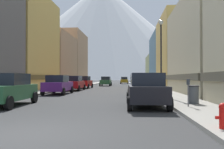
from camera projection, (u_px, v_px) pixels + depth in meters
ground_plane at (20, 135)px, 6.13m from camera, size 400.00×400.00×0.00m
sidewalk_left at (79, 86)px, 41.50m from camera, size 2.50×100.00×0.15m
sidewalk_right at (148, 86)px, 40.56m from camera, size 2.50×100.00×0.15m
storefront_left_2 at (12, 45)px, 29.38m from camera, size 9.37×10.87×11.95m
storefront_left_3 at (46, 61)px, 40.80m from camera, size 8.93×11.27×9.22m
storefront_left_4 at (70, 60)px, 52.28m from camera, size 6.56×11.46×11.71m
storefront_right_2 at (189, 54)px, 33.75m from camera, size 8.61×11.57×10.53m
storefront_right_3 at (174, 61)px, 46.42m from camera, size 8.96×13.76×10.29m
storefront_right_4 at (160, 70)px, 59.68m from camera, size 6.90×12.31×7.25m
car_left_0 at (7, 89)px, 12.68m from camera, size 2.23×4.48×1.78m
car_left_1 at (58, 85)px, 21.70m from camera, size 2.16×4.45×1.78m
car_left_2 at (74, 83)px, 27.98m from camera, size 2.09×4.41×1.78m
car_left_3 at (84, 82)px, 34.10m from camera, size 2.08×4.41×1.78m
car_right_0 at (146, 90)px, 12.20m from camera, size 2.14×4.44×1.78m
car_right_1 at (140, 85)px, 19.13m from camera, size 2.07×4.40×1.78m
car_driving_0 at (106, 81)px, 44.04m from camera, size 2.06×4.40×1.78m
car_driving_1 at (124, 80)px, 59.62m from camera, size 2.06×4.40×1.78m
fire_hydrant_near at (223, 115)px, 6.26m from camera, size 0.40×0.22×0.70m
parking_meter_near at (188, 89)px, 11.15m from camera, size 0.14×0.10×1.33m
trash_bin_right at (193, 94)px, 12.41m from camera, size 0.59×0.59×0.98m
potted_plant_0 at (14, 90)px, 19.83m from camera, size 0.54×0.54×0.79m
streetlamp_right at (161, 46)px, 17.78m from camera, size 0.36×0.36×5.86m
mountain_backdrop at (102, 31)px, 268.37m from camera, size 246.97×246.97×112.10m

